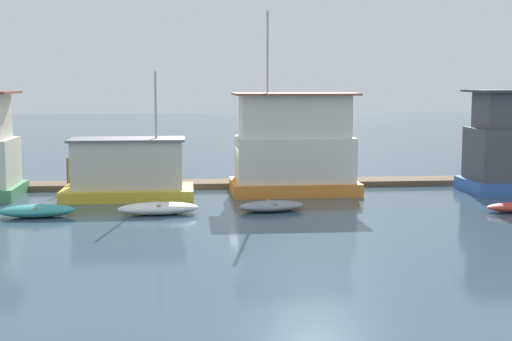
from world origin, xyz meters
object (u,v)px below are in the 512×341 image
(mooring_post_near_left, at_px, (79,176))
(mooring_post_centre, at_px, (69,175))
(dinghy_teal, at_px, (37,211))
(dinghy_grey, at_px, (272,206))
(houseboat_orange, at_px, (294,147))
(houseboat_yellow, at_px, (128,171))
(dinghy_white, at_px, (158,208))

(mooring_post_near_left, bearing_deg, mooring_post_centre, 180.00)
(dinghy_teal, bearing_deg, mooring_post_centre, 88.21)
(dinghy_grey, distance_m, mooring_post_near_left, 11.79)
(houseboat_orange, xyz_separation_m, dinghy_grey, (-1.83, -5.32, -2.23))
(houseboat_orange, bearing_deg, dinghy_teal, -154.74)
(dinghy_grey, bearing_deg, houseboat_orange, 71.06)
(houseboat_yellow, relative_size, houseboat_orange, 0.69)
(mooring_post_centre, bearing_deg, dinghy_white, -54.77)
(houseboat_orange, bearing_deg, dinghy_white, -140.87)
(dinghy_white, xyz_separation_m, mooring_post_near_left, (-4.48, 7.13, 0.58))
(dinghy_teal, relative_size, dinghy_grey, 1.03)
(houseboat_yellow, relative_size, mooring_post_centre, 3.56)
(houseboat_orange, xyz_separation_m, dinghy_teal, (-12.23, -5.77, -2.19))
(dinghy_grey, relative_size, mooring_post_near_left, 1.89)
(mooring_post_centre, height_order, mooring_post_near_left, mooring_post_centre)
(mooring_post_centre, xyz_separation_m, mooring_post_near_left, (0.55, 0.00, -0.06))
(dinghy_white, distance_m, mooring_post_centre, 8.75)
(houseboat_orange, relative_size, dinghy_white, 2.60)
(dinghy_white, distance_m, dinghy_grey, 5.15)
(dinghy_teal, height_order, mooring_post_near_left, mooring_post_near_left)
(houseboat_orange, xyz_separation_m, mooring_post_near_left, (-11.45, 1.46, -1.60))
(dinghy_white, bearing_deg, houseboat_yellow, 109.55)
(houseboat_orange, bearing_deg, mooring_post_centre, 173.05)
(dinghy_white, relative_size, mooring_post_centre, 1.99)
(houseboat_orange, height_order, dinghy_white, houseboat_orange)
(houseboat_orange, height_order, mooring_post_centre, houseboat_orange)
(houseboat_yellow, distance_m, dinghy_white, 5.14)
(dinghy_teal, relative_size, mooring_post_near_left, 1.94)
(houseboat_yellow, xyz_separation_m, dinghy_grey, (6.82, -4.38, -1.16))
(dinghy_teal, bearing_deg, dinghy_white, 1.12)
(houseboat_yellow, xyz_separation_m, mooring_post_near_left, (-2.81, 2.40, -0.54))
(dinghy_grey, height_order, mooring_post_near_left, mooring_post_near_left)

